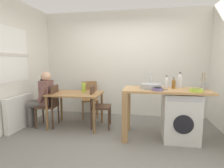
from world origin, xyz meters
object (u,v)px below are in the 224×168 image
Objects in this scene: chair_person_seat at (50,103)px; seated_person at (43,96)px; dining_table at (76,97)px; bottle_tall_green at (167,82)px; vase at (84,88)px; mixing_bowl at (158,89)px; chair_spare_by_wall at (90,97)px; bottle_squat_brown at (174,84)px; utensil_crock at (203,86)px; colander at (196,90)px; bottle_clear_small at (180,81)px; chair_opposite at (98,104)px; washing_machine at (180,116)px.

seated_person is at bearing 90.00° from chair_person_seat.
bottle_tall_green is at bearing -5.42° from dining_table.
bottle_tall_green reaches higher than vase.
dining_table is 6.18× the size of mixing_bowl.
chair_spare_by_wall is at bearing 84.42° from dining_table.
dining_table is 5.41× the size of bottle_squat_brown.
dining_table is 2.50m from utensil_crock.
colander is at bearing -123.70° from utensil_crock.
seated_person is at bearing 178.55° from bottle_tall_green.
chair_opposite is at bearing 175.14° from bottle_clear_small.
chair_spare_by_wall is 3.08× the size of bottle_clear_small.
utensil_crock is at bearing -5.96° from dining_table.
chair_opposite and chair_spare_by_wall have the same top height.
mixing_bowl is at bearing -135.89° from bottle_squat_brown.
chair_person_seat is 4.23× the size of vase.
mixing_bowl is (2.22, -0.42, 0.44)m from chair_person_seat.
bottle_tall_green reaches higher than chair_opposite.
colander is (0.18, -0.43, -0.10)m from bottle_clear_small.
utensil_crock is at bearing 75.83° from chair_opposite.
dining_table is 3.77× the size of bottle_clear_small.
bottle_clear_small is (2.81, 0.02, 0.38)m from seated_person.
bottle_clear_small is at bearing -97.43° from chair_person_seat.
mixing_bowl is (-0.30, -0.29, -0.06)m from bottle_squat_brown.
chair_opposite is 1.60m from bottle_squat_brown.
bottle_tall_green is at bearing -99.36° from chair_person_seat.
chair_spare_by_wall is 4.50× the size of colander.
bottle_tall_green reaches higher than bottle_squat_brown.
bottle_tall_green is 0.56m from colander.
mixing_bowl is at bearing -106.77° from seated_person.
seated_person is 2.83m from bottle_clear_small.
bottle_clear_small is 0.48m from colander.
chair_opposite is at bearing -9.96° from vase.
washing_machine is at bearing -8.41° from dining_table.
bottle_tall_green is at bearing -9.19° from vase.
mixing_bowl is 0.89× the size of colander.
bottle_tall_green is 0.39m from mixing_bowl.
dining_table is at bearing 171.59° from washing_machine.
bottle_tall_green is 0.81× the size of bottle_clear_small.
bottle_squat_brown is 0.96× the size of vase.
chair_spare_by_wall is at bearing 96.37° from vase.
mixing_bowl is 0.61m from colander.
vase is (-1.83, 0.31, -0.17)m from bottle_squat_brown.
seated_person is 2.71m from bottle_squat_brown.
bottle_squat_brown is (1.50, -0.26, 0.50)m from chair_opposite.
bottle_squat_brown is at bearing 74.76° from chair_opposite.
mixing_bowl is at bearing -16.86° from dining_table.
vase reaches higher than washing_machine.
bottle_tall_green is at bearing 163.31° from bottle_squat_brown.
vase is (-1.52, 0.61, -0.10)m from mixing_bowl.
vase is at bearing 174.28° from bottle_clear_small.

